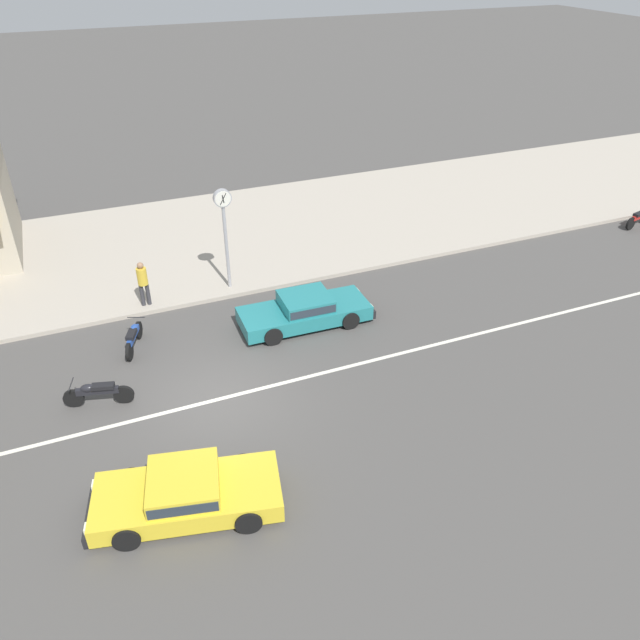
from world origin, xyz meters
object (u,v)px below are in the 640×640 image
at_px(sedan_yellow_4, 186,493).
at_px(pedestrian_near_clock, 143,281).
at_px(motorcycle_2, 97,392).
at_px(street_clock, 224,217).
at_px(motorcycle_0, 640,217).
at_px(motorcycle_1, 134,337).
at_px(sedan_teal_0, 305,310).

bearing_deg(sedan_yellow_4, pedestrian_near_clock, 86.22).
height_order(sedan_yellow_4, pedestrian_near_clock, pedestrian_near_clock).
height_order(motorcycle_2, street_clock, street_clock).
height_order(street_clock, pedestrian_near_clock, street_clock).
xyz_separation_m(motorcycle_0, motorcycle_1, (-22.03, -1.08, -0.00)).
xyz_separation_m(motorcycle_2, pedestrian_near_clock, (2.08, 4.73, 0.67)).
relative_size(motorcycle_1, pedestrian_near_clock, 1.04).
bearing_deg(sedan_teal_0, pedestrian_near_clock, 147.40).
bearing_deg(motorcycle_1, motorcycle_2, -118.78).
bearing_deg(pedestrian_near_clock, motorcycle_1, -107.97).
xyz_separation_m(sedan_teal_0, sedan_yellow_4, (-5.35, -6.30, 0.00)).
bearing_deg(pedestrian_near_clock, street_clock, 2.94).
relative_size(sedan_yellow_4, pedestrian_near_clock, 2.79).
distance_m(sedan_yellow_4, motorcycle_2, 4.83).
bearing_deg(sedan_yellow_4, motorcycle_0, 20.33).
relative_size(motorcycle_0, street_clock, 0.50).
bearing_deg(street_clock, sedan_yellow_4, -110.98).
relative_size(motorcycle_0, pedestrian_near_clock, 1.13).
height_order(sedan_teal_0, sedan_yellow_4, same).
relative_size(sedan_yellow_4, motorcycle_0, 2.47).
height_order(sedan_yellow_4, motorcycle_0, sedan_yellow_4).
bearing_deg(motorcycle_2, street_clock, 43.76).
bearing_deg(motorcycle_0, sedan_yellow_4, -159.67).
height_order(sedan_teal_0, motorcycle_0, sedan_teal_0).
bearing_deg(sedan_yellow_4, motorcycle_1, 91.05).
xyz_separation_m(motorcycle_1, pedestrian_near_clock, (0.75, 2.30, 0.68)).
height_order(motorcycle_1, pedestrian_near_clock, pedestrian_near_clock).
bearing_deg(motorcycle_0, sedan_teal_0, -173.76).
xyz_separation_m(street_clock, pedestrian_near_clock, (-3.02, -0.16, -1.77)).
height_order(sedan_yellow_4, motorcycle_1, sedan_yellow_4).
distance_m(sedan_yellow_4, pedestrian_near_clock, 9.37).
relative_size(motorcycle_0, motorcycle_2, 0.98).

